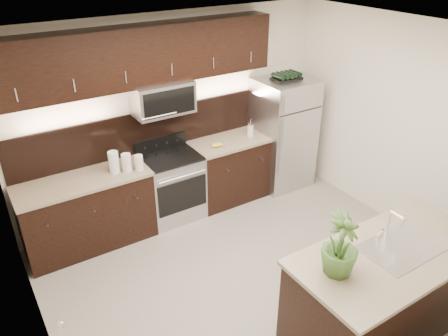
% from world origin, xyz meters
% --- Properties ---
extents(ground, '(4.50, 4.50, 0.00)m').
position_xyz_m(ground, '(0.00, 0.00, 0.00)').
color(ground, gray).
rests_on(ground, ground).
extents(room_walls, '(4.52, 4.02, 2.71)m').
position_xyz_m(room_walls, '(-0.11, -0.04, 1.70)').
color(room_walls, silver).
rests_on(room_walls, ground).
extents(counter_run, '(3.51, 0.65, 0.94)m').
position_xyz_m(counter_run, '(-0.46, 1.69, 0.47)').
color(counter_run, black).
rests_on(counter_run, ground).
extents(upper_fixtures, '(3.49, 0.40, 1.66)m').
position_xyz_m(upper_fixtures, '(-0.43, 1.84, 2.14)').
color(upper_fixtures, black).
rests_on(upper_fixtures, counter_run).
extents(island, '(1.96, 0.96, 0.94)m').
position_xyz_m(island, '(0.60, -1.20, 0.47)').
color(island, black).
rests_on(island, ground).
extents(sink_faucet, '(0.84, 0.50, 0.28)m').
position_xyz_m(sink_faucet, '(0.75, -1.19, 0.96)').
color(sink_faucet, silver).
rests_on(sink_faucet, island).
extents(refrigerator, '(0.81, 0.73, 1.68)m').
position_xyz_m(refrigerator, '(1.62, 1.63, 0.84)').
color(refrigerator, '#B2B2B7').
rests_on(refrigerator, ground).
extents(wine_rack, '(0.42, 0.26, 0.10)m').
position_xyz_m(wine_rack, '(1.62, 1.63, 1.73)').
color(wine_rack, black).
rests_on(wine_rack, refrigerator).
extents(plant, '(0.40, 0.40, 0.57)m').
position_xyz_m(plant, '(-0.04, -1.11, 1.23)').
color(plant, '#3B5D25').
rests_on(plant, island).
extents(canisters, '(0.39, 0.22, 0.27)m').
position_xyz_m(canisters, '(-0.91, 1.60, 1.06)').
color(canisters, silver).
rests_on(canisters, counter_run).
extents(french_press, '(0.09, 0.09, 0.26)m').
position_xyz_m(french_press, '(1.01, 1.64, 1.04)').
color(french_press, silver).
rests_on(french_press, counter_run).
extents(bananas, '(0.19, 0.16, 0.05)m').
position_xyz_m(bananas, '(0.38, 1.61, 0.97)').
color(bananas, gold).
rests_on(bananas, counter_run).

